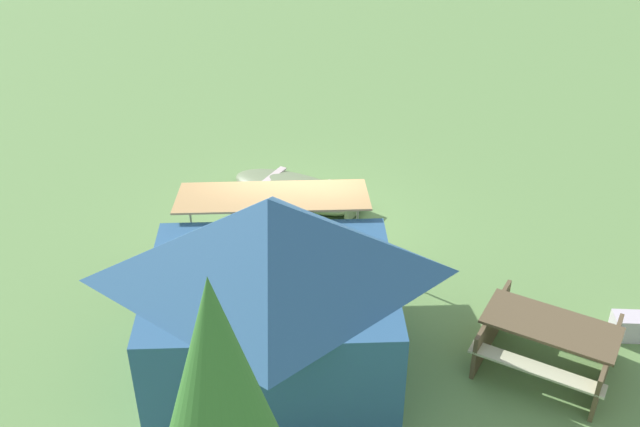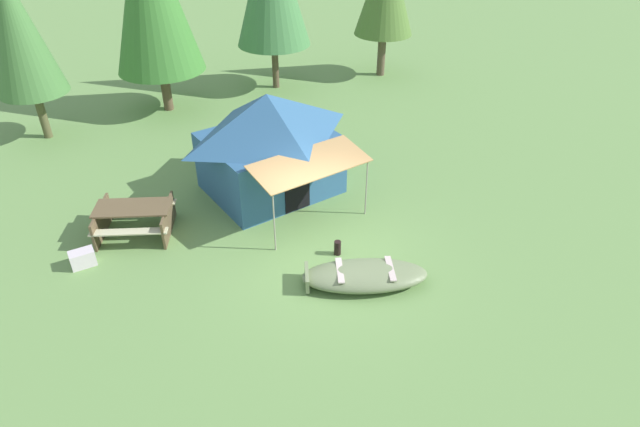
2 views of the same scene
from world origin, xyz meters
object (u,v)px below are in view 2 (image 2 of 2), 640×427
pine_tree_back_right (17,30)px  beached_rowboat (364,275)px  picnic_table (134,216)px  canvas_cabin_tent (269,142)px  fuel_can (338,248)px  cooler_box (83,258)px

pine_tree_back_right → beached_rowboat: bearing=-57.6°
picnic_table → pine_tree_back_right: bearing=108.1°
canvas_cabin_tent → picnic_table: size_ratio=2.13×
canvas_cabin_tent → fuel_can: bearing=-80.5°
beached_rowboat → canvas_cabin_tent: (-0.73, 4.66, 1.25)m
picnic_table → cooler_box: picnic_table is taller
picnic_table → pine_tree_back_right: pine_tree_back_right is taller
fuel_can → picnic_table: bearing=148.9°
canvas_cabin_tent → picnic_table: bearing=-167.8°
beached_rowboat → fuel_can: beached_rowboat is taller
canvas_cabin_tent → fuel_can: (0.58, -3.47, -1.29)m
picnic_table → cooler_box: (-1.30, -0.90, -0.30)m
cooler_box → pine_tree_back_right: (-0.93, 7.69, 3.33)m
beached_rowboat → fuel_can: size_ratio=8.23×
pine_tree_back_right → fuel_can: bearing=-55.0°
canvas_cabin_tent → cooler_box: size_ratio=8.61×
canvas_cabin_tent → pine_tree_back_right: size_ratio=0.86×
canvas_cabin_tent → pine_tree_back_right: 8.73m
pine_tree_back_right → picnic_table: bearing=-71.9°
picnic_table → cooler_box: 1.61m
canvas_cabin_tent → cooler_box: (-5.10, -1.72, -1.28)m
canvas_cabin_tent → picnic_table: 4.01m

